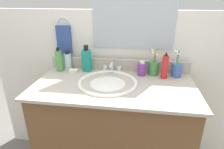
# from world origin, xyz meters

# --- Properties ---
(vanity_cabinet) EXTENTS (1.02, 0.50, 0.83)m
(vanity_cabinet) POSITION_xyz_m (0.00, 0.00, 0.42)
(vanity_cabinet) COLOR brown
(vanity_cabinet) RESTS_ON ground_plane
(countertop) EXTENTS (1.06, 0.55, 0.02)m
(countertop) POSITION_xyz_m (0.00, 0.00, 0.84)
(countertop) COLOR #B2A899
(countertop) RESTS_ON vanity_cabinet
(backsplash) EXTENTS (1.06, 0.02, 0.09)m
(backsplash) POSITION_xyz_m (0.00, 0.26, 0.90)
(backsplash) COLOR #B2A899
(backsplash) RESTS_ON countertop
(back_wall) EXTENTS (2.16, 0.04, 1.30)m
(back_wall) POSITION_xyz_m (0.00, 0.32, 0.65)
(back_wall) COLOR white
(back_wall) RESTS_ON ground_plane
(mirror_panel) EXTENTS (0.60, 0.01, 0.56)m
(mirror_panel) POSITION_xyz_m (0.10, 0.30, 1.30)
(mirror_panel) COLOR #B2BCC6
(towel_ring) EXTENTS (0.10, 0.01, 0.10)m
(towel_ring) POSITION_xyz_m (-0.43, 0.30, 1.19)
(towel_ring) COLOR silver
(hand_towel) EXTENTS (0.11, 0.04, 0.22)m
(hand_towel) POSITION_xyz_m (-0.43, 0.28, 1.07)
(hand_towel) COLOR #334C8C
(sink_basin) EXTENTS (0.40, 0.40, 0.11)m
(sink_basin) POSITION_xyz_m (-0.04, 0.01, 0.82)
(sink_basin) COLOR white
(sink_basin) RESTS_ON countertop
(faucet) EXTENTS (0.16, 0.10, 0.08)m
(faucet) POSITION_xyz_m (-0.04, 0.20, 0.88)
(faucet) COLOR silver
(faucet) RESTS_ON countertop
(bottle_cream_purple) EXTENTS (0.06, 0.06, 0.11)m
(bottle_cream_purple) POSITION_xyz_m (0.18, 0.19, 0.90)
(bottle_cream_purple) COLOR #7A3899
(bottle_cream_purple) RESTS_ON countertop
(bottle_mouthwash_teal) EXTENTS (0.07, 0.07, 0.20)m
(bottle_mouthwash_teal) POSITION_xyz_m (-0.24, 0.22, 0.94)
(bottle_mouthwash_teal) COLOR teal
(bottle_mouthwash_teal) RESTS_ON countertop
(bottle_toner_green) EXTENTS (0.05, 0.05, 0.18)m
(bottle_toner_green) POSITION_xyz_m (-0.45, 0.18, 0.94)
(bottle_toner_green) COLOR #4C9E4C
(bottle_toner_green) RESTS_ON countertop
(bottle_spray_red) EXTENTS (0.04, 0.04, 0.19)m
(bottle_spray_red) POSITION_xyz_m (0.34, 0.15, 0.94)
(bottle_spray_red) COLOR red
(bottle_spray_red) RESTS_ON countertop
(bottle_gel_clear) EXTENTS (0.05, 0.05, 0.15)m
(bottle_gel_clear) POSITION_xyz_m (-0.39, 0.22, 0.92)
(bottle_gel_clear) COLOR silver
(bottle_gel_clear) RESTS_ON countertop
(cup_green) EXTENTS (0.07, 0.08, 0.19)m
(cup_green) POSITION_xyz_m (0.26, 0.21, 0.91)
(cup_green) COLOR #3F8C47
(cup_green) RESTS_ON countertop
(cup_blue_plastic) EXTENTS (0.07, 0.08, 0.20)m
(cup_blue_plastic) POSITION_xyz_m (0.42, 0.20, 0.91)
(cup_blue_plastic) COLOR #3F66B7
(cup_blue_plastic) RESTS_ON countertop
(soap_bar) EXTENTS (0.06, 0.04, 0.02)m
(soap_bar) POSITION_xyz_m (-0.33, 0.17, 0.86)
(soap_bar) COLOR white
(soap_bar) RESTS_ON countertop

